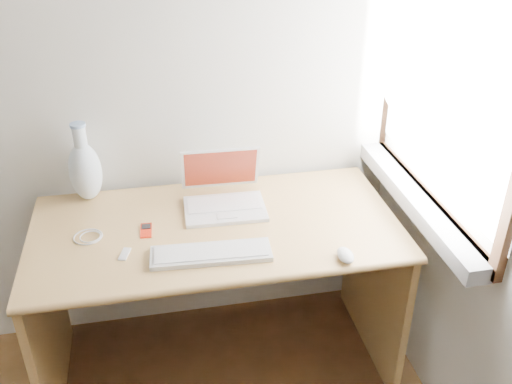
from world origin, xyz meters
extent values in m
cube|color=white|center=(1.75, 1.30, 1.32)|extent=(0.01, 0.90, 1.00)
cube|color=#9D9D9F|center=(1.69, 1.30, 0.79)|extent=(0.10, 0.96, 0.06)
cube|color=white|center=(1.67, 1.30, 1.35)|extent=(0.02, 0.84, 0.92)
cube|color=tan|center=(0.94, 1.38, 0.71)|extent=(1.37, 0.68, 0.03)
cube|color=tan|center=(0.27, 1.38, 0.35)|extent=(0.03, 0.64, 0.69)
cube|color=tan|center=(1.61, 1.38, 0.35)|extent=(0.03, 0.64, 0.69)
cube|color=tan|center=(0.94, 1.71, 0.47)|extent=(1.31, 0.03, 0.45)
cube|color=white|center=(0.99, 1.47, 0.73)|extent=(0.32, 0.23, 0.02)
cube|color=white|center=(0.99, 1.47, 0.74)|extent=(0.29, 0.13, 0.00)
cube|color=white|center=(0.99, 1.58, 0.83)|extent=(0.31, 0.09, 0.20)
cube|color=#943010|center=(0.99, 1.58, 0.83)|extent=(0.29, 0.07, 0.17)
cube|color=silver|center=(0.90, 1.19, 0.73)|extent=(0.42, 0.15, 0.02)
cube|color=white|center=(0.90, 1.19, 0.74)|extent=(0.39, 0.12, 0.00)
ellipsoid|color=white|center=(1.34, 1.08, 0.74)|extent=(0.06, 0.09, 0.03)
cube|color=red|center=(0.68, 1.38, 0.73)|extent=(0.04, 0.09, 0.01)
cube|color=black|center=(0.68, 1.38, 0.73)|extent=(0.03, 0.03, 0.00)
torus|color=silver|center=(0.47, 1.38, 0.72)|extent=(0.14, 0.14, 0.01)
cube|color=silver|center=(0.60, 1.25, 0.72)|extent=(0.05, 0.08, 0.01)
ellipsoid|color=white|center=(0.47, 1.67, 0.84)|extent=(0.13, 0.13, 0.24)
cylinder|color=white|center=(0.47, 1.67, 0.99)|extent=(0.05, 0.05, 0.10)
cylinder|color=#84A7D3|center=(0.47, 1.67, 1.04)|extent=(0.06, 0.06, 0.01)
camera|label=1|loc=(0.74, -0.40, 1.89)|focal=40.00mm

